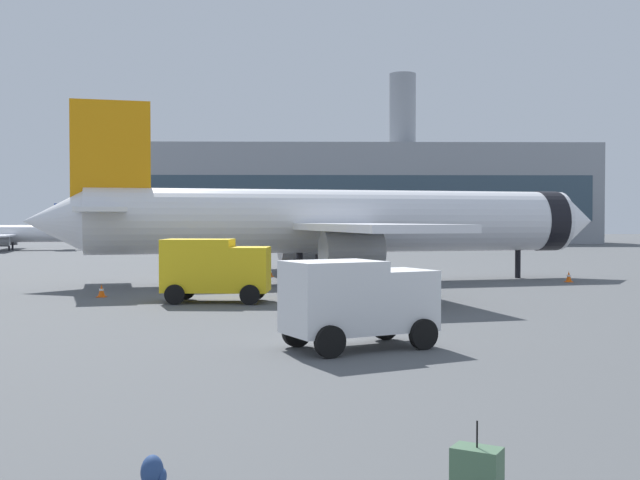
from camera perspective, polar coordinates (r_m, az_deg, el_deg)
The scene contains 11 objects.
airplane_at_gate at distance 47.41m, azimuth 1.24°, elevation 1.34°, with size 35.40×32.22×10.50m.
airplane_taxiing at distance 104.01m, azimuth -22.19°, elevation 0.41°, with size 19.72×17.91×5.82m.
service_truck at distance 36.08m, azimuth -7.68°, elevation -1.98°, with size 4.92×2.76×2.90m.
cargo_van at distance 22.95m, azimuth 2.76°, elevation -4.35°, with size 4.83×3.84×2.60m.
safety_cone_near at distance 39.63m, azimuth -15.67°, elevation -3.60°, with size 0.44×0.44×0.62m.
safety_cone_mid at distance 51.64m, azimuth -3.66°, elevation -2.39°, with size 0.44×0.44×0.59m.
safety_cone_far at distance 49.66m, azimuth 17.71°, elevation -2.57°, with size 0.44×0.44×0.67m.
safety_cone_outer at distance 55.91m, azimuth -6.17°, elevation -2.00°, with size 0.44×0.44×0.78m.
rolling_suitcase at distance 11.08m, azimuth 11.39°, elevation -16.37°, with size 0.75×0.67×1.10m.
traveller_backpack at distance 11.66m, azimuth -12.08°, elevation -16.28°, with size 0.36×0.40×0.48m.
terminal_building at distance 129.09m, azimuth 2.21°, elevation 3.39°, with size 78.82×16.30×27.83m.
Camera 1 is at (0.51, -4.03, 3.78)m, focal length 43.81 mm.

